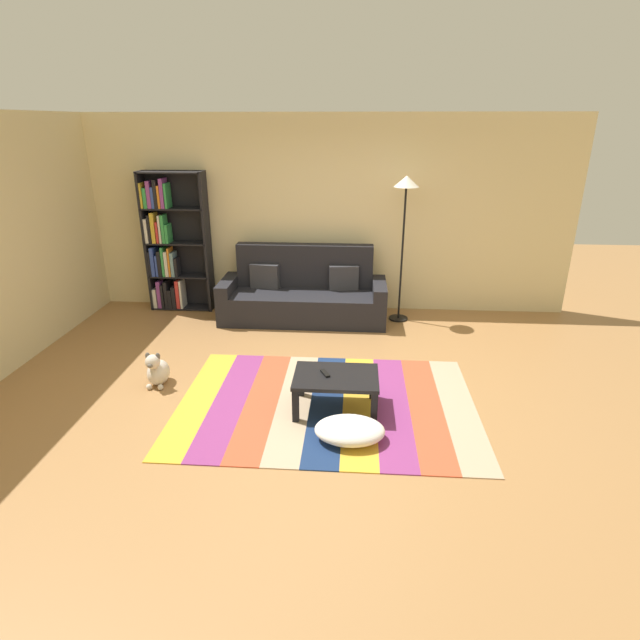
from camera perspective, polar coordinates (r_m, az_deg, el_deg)
The scene contains 11 objects.
ground_plane at distance 5.27m, azimuth -0.76°, elevation -7.81°, with size 14.00×14.00×0.00m, color #9E7042.
back_wall at distance 7.24m, azimuth 0.93°, elevation 11.74°, with size 6.80×0.10×2.70m, color beige.
left_wall at distance 6.66m, azimuth -31.08°, elevation 7.80°, with size 0.10×5.50×2.70m, color beige.
rug at distance 5.01m, azimuth 0.76°, elevation -9.45°, with size 2.88×2.04×0.01m.
couch at distance 7.01m, azimuth -1.87°, elevation 2.83°, with size 2.26×0.80×1.00m.
bookshelf at distance 7.55m, azimuth -16.57°, elevation 8.00°, with size 0.90×0.28×1.96m.
coffee_table at distance 4.78m, azimuth 1.82°, elevation -6.89°, with size 0.79×0.55×0.36m.
pouf at distance 4.46m, azimuth 3.38°, elevation -12.33°, with size 0.61×0.44×0.19m, color white.
dog at distance 5.55m, azimuth -17.90°, elevation -5.48°, with size 0.22×0.35×0.40m.
standing_lamp at distance 6.74m, azimuth 9.62°, elevation 13.07°, with size 0.32×0.32×1.95m.
tv_remote at distance 4.77m, azimuth 0.58°, elevation -6.03°, with size 0.04×0.15×0.02m, color black.
Camera 1 is at (0.40, -4.58, 2.59)m, focal length 28.32 mm.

